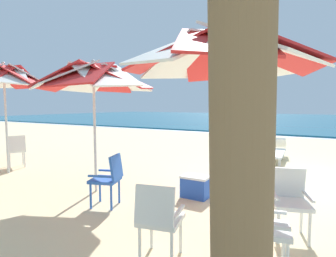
% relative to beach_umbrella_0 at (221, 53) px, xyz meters
% --- Properties ---
extents(ground_plane, '(80.00, 80.00, 0.00)m').
position_rel_beach_umbrella_0_xyz_m(ground_plane, '(0.75, 3.28, -2.34)').
color(ground_plane, beige).
extents(sea, '(80.00, 36.00, 0.10)m').
position_rel_beach_umbrella_0_xyz_m(sea, '(0.75, 30.55, -2.29)').
color(sea, '#19607F').
rests_on(sea, ground).
extents(surf_foam, '(80.00, 0.70, 0.01)m').
position_rel_beach_umbrella_0_xyz_m(surf_foam, '(0.75, 12.25, -2.34)').
color(surf_foam, white).
rests_on(surf_foam, ground).
extents(beach_umbrella_0, '(2.61, 2.61, 2.71)m').
position_rel_beach_umbrella_0_xyz_m(beach_umbrella_0, '(0.00, 0.00, 0.00)').
color(beach_umbrella_0, silver).
rests_on(beach_umbrella_0, ground).
extents(plastic_chair_0, '(0.55, 0.53, 0.87)m').
position_rel_beach_umbrella_0_xyz_m(plastic_chair_0, '(0.69, -0.67, -1.85)').
color(plastic_chair_0, white).
rests_on(plastic_chair_0, ground).
extents(plastic_chair_1, '(0.53, 0.55, 0.87)m').
position_rel_beach_umbrella_0_xyz_m(plastic_chair_1, '(-0.28, -1.07, -1.85)').
color(plastic_chair_1, white).
rests_on(plastic_chair_1, ground).
extents(plastic_chair_2, '(0.56, 0.58, 0.87)m').
position_rel_beach_umbrella_0_xyz_m(plastic_chair_2, '(0.85, 0.29, -1.85)').
color(plastic_chair_2, white).
rests_on(plastic_chair_2, ground).
extents(beach_umbrella_1, '(2.31, 2.31, 2.54)m').
position_rel_beach_umbrella_0_xyz_m(beach_umbrella_1, '(-2.65, 0.38, -0.16)').
color(beach_umbrella_1, silver).
rests_on(beach_umbrella_1, ground).
extents(plastic_chair_3, '(0.59, 0.56, 0.87)m').
position_rel_beach_umbrella_0_xyz_m(plastic_chair_3, '(-1.87, -0.09, -1.85)').
color(plastic_chair_3, blue).
rests_on(plastic_chair_3, ground).
extents(beach_umbrella_2, '(2.08, 2.08, 2.73)m').
position_rel_beach_umbrella_0_xyz_m(beach_umbrella_2, '(-5.58, 0.34, -0.00)').
color(beach_umbrella_2, silver).
rests_on(beach_umbrella_2, ground).
extents(plastic_chair_5, '(0.61, 0.59, 0.87)m').
position_rel_beach_umbrella_0_xyz_m(plastic_chair_5, '(-6.02, 0.83, -1.85)').
color(plastic_chair_5, white).
rests_on(plastic_chair_5, ground).
extents(sun_lounger_1, '(0.77, 2.18, 0.62)m').
position_rel_beach_umbrella_0_xyz_m(sun_lounger_1, '(-0.23, 5.39, -2.06)').
color(sun_lounger_1, white).
rests_on(sun_lounger_1, ground).
extents(cooler_box, '(0.50, 0.34, 0.40)m').
position_rel_beach_umbrella_0_xyz_m(cooler_box, '(-0.82, 1.03, -2.14)').
color(cooler_box, blue).
rests_on(cooler_box, ground).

